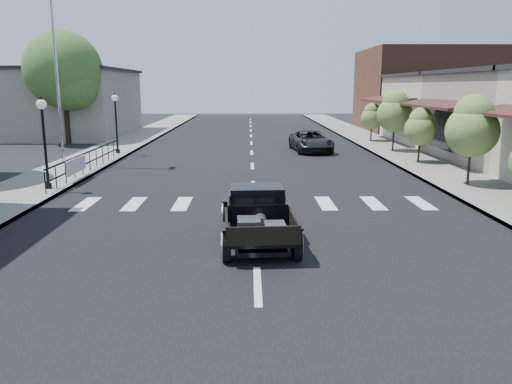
{
  "coord_description": "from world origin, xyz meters",
  "views": [
    {
      "loc": [
        -0.16,
        -12.2,
        3.87
      ],
      "look_at": [
        0.03,
        1.26,
        1.0
      ],
      "focal_mm": 35.0,
      "sensor_mm": 36.0,
      "label": 1
    }
  ],
  "objects": [
    {
      "name": "small_tree_b",
      "position": [
        8.3,
        6.63,
        1.8
      ],
      "size": [
        1.98,
        1.98,
        3.3
      ],
      "primitive_type": null,
      "color": "#5B7C38",
      "rests_on": "sidewalk_right"
    },
    {
      "name": "small_tree_d",
      "position": [
        8.3,
        16.91,
        1.84
      ],
      "size": [
        2.03,
        2.03,
        3.38
      ],
      "primitive_type": null,
      "color": "#5B7C38",
      "rests_on": "sidewalk_right"
    },
    {
      "name": "ground",
      "position": [
        0.0,
        0.0,
        0.0
      ],
      "size": [
        120.0,
        120.0,
        0.0
      ],
      "primitive_type": "plane",
      "color": "black",
      "rests_on": "ground"
    },
    {
      "name": "banner",
      "position": [
        -7.22,
        8.0,
        0.45
      ],
      "size": [
        0.04,
        2.2,
        0.6
      ],
      "primitive_type": null,
      "color": "silver",
      "rests_on": "sidewalk_left"
    },
    {
      "name": "railing",
      "position": [
        -7.3,
        10.0,
        0.65
      ],
      "size": [
        0.08,
        10.0,
        1.0
      ],
      "primitive_type": null,
      "color": "black",
      "rests_on": "sidewalk_left"
    },
    {
      "name": "small_tree_c",
      "position": [
        8.3,
        12.39,
        1.44
      ],
      "size": [
        1.55,
        1.55,
        2.58
      ],
      "primitive_type": null,
      "color": "#5B7C38",
      "rests_on": "sidewalk_right"
    },
    {
      "name": "low_building_left",
      "position": [
        -15.0,
        28.0,
        2.5
      ],
      "size": [
        10.0,
        12.0,
        5.0
      ],
      "primitive_type": "cube",
      "color": "#9C9383",
      "rests_on": "ground"
    },
    {
      "name": "flagpole",
      "position": [
        -9.2,
        12.0,
        6.02
      ],
      "size": [
        0.12,
        0.12,
        11.75
      ],
      "primitive_type": "cylinder",
      "color": "silver",
      "rests_on": "sidewalk_left"
    },
    {
      "name": "lamp_post_c",
      "position": [
        -7.6,
        16.0,
        1.84
      ],
      "size": [
        0.36,
        0.36,
        3.38
      ],
      "primitive_type": null,
      "color": "black",
      "rests_on": "sidewalk_left"
    },
    {
      "name": "hotrod_pickup",
      "position": [
        0.03,
        -0.09,
        0.72
      ],
      "size": [
        2.16,
        4.23,
        1.43
      ],
      "primitive_type": null,
      "rotation": [
        0.0,
        0.0,
        0.06
      ],
      "color": "black",
      "rests_on": "ground"
    },
    {
      "name": "lamp_post_b",
      "position": [
        -7.6,
        6.0,
        1.84
      ],
      "size": [
        0.36,
        0.36,
        3.38
      ],
      "primitive_type": null,
      "color": "black",
      "rests_on": "sidewalk_left"
    },
    {
      "name": "big_tree_far",
      "position": [
        -12.5,
        22.0,
        3.74
      ],
      "size": [
        5.09,
        5.09,
        7.48
      ],
      "primitive_type": null,
      "color": "#3C5F29",
      "rests_on": "ground"
    },
    {
      "name": "storefront_far",
      "position": [
        15.0,
        22.0,
        2.25
      ],
      "size": [
        10.0,
        9.0,
        4.5
      ],
      "primitive_type": "cube",
      "color": "beige",
      "rests_on": "ground"
    },
    {
      "name": "far_building_right",
      "position": [
        15.5,
        32.0,
        3.5
      ],
      "size": [
        11.0,
        10.0,
        7.0
      ],
      "primitive_type": "cube",
      "color": "brown",
      "rests_on": "ground"
    },
    {
      "name": "road",
      "position": [
        0.0,
        15.0,
        0.01
      ],
      "size": [
        14.0,
        80.0,
        0.02
      ],
      "primitive_type": "cube",
      "color": "black",
      "rests_on": "ground"
    },
    {
      "name": "sidewalk_right",
      "position": [
        8.5,
        15.0,
        0.07
      ],
      "size": [
        3.0,
        80.0,
        0.15
      ],
      "primitive_type": "cube",
      "color": "gray",
      "rests_on": "ground"
    },
    {
      "name": "road_markings",
      "position": [
        0.0,
        10.0,
        0.0
      ],
      "size": [
        12.0,
        60.0,
        0.06
      ],
      "primitive_type": null,
      "color": "silver",
      "rests_on": "ground"
    },
    {
      "name": "sidewalk_left",
      "position": [
        -8.5,
        15.0,
        0.07
      ],
      "size": [
        3.0,
        80.0,
        0.15
      ],
      "primitive_type": "cube",
      "color": "gray",
      "rests_on": "ground"
    },
    {
      "name": "small_tree_e",
      "position": [
        8.3,
        22.28,
        1.39
      ],
      "size": [
        1.49,
        1.49,
        2.48
      ],
      "primitive_type": null,
      "color": "#5B7C38",
      "rests_on": "sidewalk_right"
    },
    {
      "name": "second_car",
      "position": [
        3.54,
        17.56,
        0.63
      ],
      "size": [
        2.44,
        4.66,
        1.25
      ],
      "primitive_type": "imported",
      "rotation": [
        0.0,
        0.0,
        0.08
      ],
      "color": "black",
      "rests_on": "ground"
    }
  ]
}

